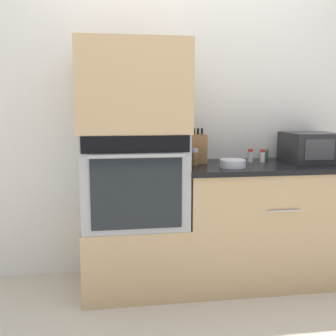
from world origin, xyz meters
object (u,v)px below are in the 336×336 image
wall_oven (134,178)px  condiment_jar_near (250,156)px  condiment_jar_back (265,153)px  knife_block (198,149)px  condiment_jar_mid (195,157)px  bowl (233,163)px  condiment_jar_far (263,156)px  microwave (310,147)px

wall_oven → condiment_jar_near: wall_oven is taller
wall_oven → condiment_jar_back: wall_oven is taller
wall_oven → knife_block: knife_block is taller
condiment_jar_near → condiment_jar_mid: (-0.44, -0.09, 0.01)m
bowl → condiment_jar_mid: size_ratio=1.47×
condiment_jar_near → condiment_jar_back: condiment_jar_near is taller
bowl → condiment_jar_back: (0.38, 0.38, 0.02)m
knife_block → bowl: (0.19, -0.24, -0.08)m
bowl → wall_oven: bearing=169.3°
condiment_jar_mid → bowl: bearing=-28.8°
condiment_jar_mid → condiment_jar_back: size_ratio=1.33×
condiment_jar_far → condiment_jar_back: condiment_jar_far is taller
wall_oven → microwave: size_ratio=1.88×
condiment_jar_near → condiment_jar_far: size_ratio=1.03×
wall_oven → condiment_jar_back: bearing=13.6°
microwave → condiment_jar_mid: (-0.90, -0.07, -0.05)m
condiment_jar_back → knife_block: bearing=-165.9°
condiment_jar_far → condiment_jar_back: bearing=62.8°
microwave → condiment_jar_back: microwave is taller
knife_block → condiment_jar_mid: bearing=-114.0°
microwave → condiment_jar_far: 0.37m
knife_block → condiment_jar_mid: 0.12m
wall_oven → condiment_jar_mid: size_ratio=5.80×
wall_oven → bowl: wall_oven is taller
bowl → condiment_jar_back: bearing=44.7°
microwave → condiment_jar_near: bearing=177.5°
condiment_jar_far → condiment_jar_near: bearing=172.6°
microwave → bowl: 0.70m
microwave → condiment_jar_near: size_ratio=3.75×
condiment_jar_near → bowl: bearing=-132.8°
condiment_jar_back → wall_oven: bearing=-166.4°
knife_block → condiment_jar_near: bearing=-2.0°
wall_oven → condiment_jar_mid: wall_oven is taller
condiment_jar_far → condiment_jar_mid: bearing=-171.5°
microwave → condiment_jar_near: 0.46m
condiment_jar_mid → condiment_jar_far: (0.54, 0.08, -0.01)m
wall_oven → bowl: size_ratio=3.94×
condiment_jar_near → knife_block: bearing=178.0°
wall_oven → microwave: 1.35m
wall_oven → condiment_jar_near: bearing=6.3°
condiment_jar_near → condiment_jar_mid: condiment_jar_mid is taller
microwave → condiment_jar_back: bearing=147.3°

